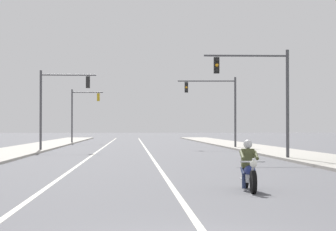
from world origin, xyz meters
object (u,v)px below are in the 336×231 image
(motorcycle_with_rider, at_px, (249,170))
(traffic_signal_near_left, at_px, (57,98))
(traffic_signal_near_right, at_px, (263,87))
(traffic_signal_mid_left, at_px, (81,108))
(traffic_signal_mid_right, at_px, (219,101))

(motorcycle_with_rider, distance_m, traffic_signal_near_left, 31.23)
(traffic_signal_near_right, distance_m, traffic_signal_near_left, 18.67)
(motorcycle_with_rider, relative_size, traffic_signal_mid_left, 0.35)
(traffic_signal_near_left, xyz_separation_m, traffic_signal_mid_right, (13.26, 5.33, 0.05))
(traffic_signal_near_left, relative_size, traffic_signal_mid_right, 1.00)
(traffic_signal_near_right, xyz_separation_m, traffic_signal_near_left, (-13.12, 13.29, -0.03))
(traffic_signal_mid_left, bearing_deg, traffic_signal_mid_right, -53.31)
(traffic_signal_mid_left, bearing_deg, traffic_signal_near_left, -89.80)
(traffic_signal_mid_left, bearing_deg, motorcycle_with_rider, -80.16)
(traffic_signal_near_right, height_order, traffic_signal_near_left, same)
(traffic_signal_near_left, distance_m, traffic_signal_mid_left, 23.23)
(traffic_signal_mid_right, bearing_deg, traffic_signal_near_right, -90.42)
(motorcycle_with_rider, height_order, traffic_signal_mid_left, traffic_signal_mid_left)
(traffic_signal_near_left, bearing_deg, traffic_signal_mid_left, 90.20)
(traffic_signal_mid_right, height_order, traffic_signal_mid_left, same)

